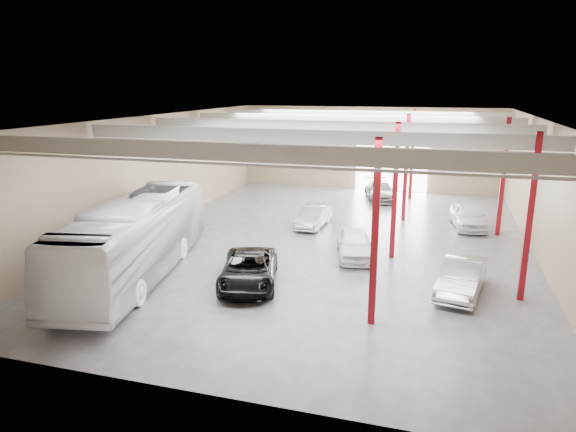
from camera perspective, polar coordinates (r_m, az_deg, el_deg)
The scene contains 8 objects.
depot_shell at distance 29.25m, azimuth 5.16°, elevation 6.88°, with size 22.12×32.12×7.06m.
coach_bus at distance 24.97m, azimuth -16.53°, elevation -2.37°, with size 3.05×13.02×3.63m, color white.
black_sedan at distance 23.15m, azimuth -4.38°, elevation -5.95°, with size 2.42×5.24×1.46m, color black.
car_row_a at distance 26.96m, azimuth 7.41°, elevation -3.02°, with size 1.78×4.42×1.51m, color white.
car_row_b at distance 32.56m, azimuth 2.80°, elevation -0.05°, with size 1.41×4.04×1.33m, color #AAA9AE.
car_row_c at distance 40.98m, azimuth 10.16°, elevation 2.80°, with size 2.01×4.95×1.44m, color slate.
car_right_near at distance 23.38m, azimuth 18.73°, elevation -6.42°, with size 1.60×4.58×1.51m, color silver.
car_right_far at distance 34.16m, azimuth 19.35°, elevation -0.01°, with size 1.79×4.45×1.51m, color white.
Camera 1 is at (5.84, -27.96, 8.71)m, focal length 32.00 mm.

